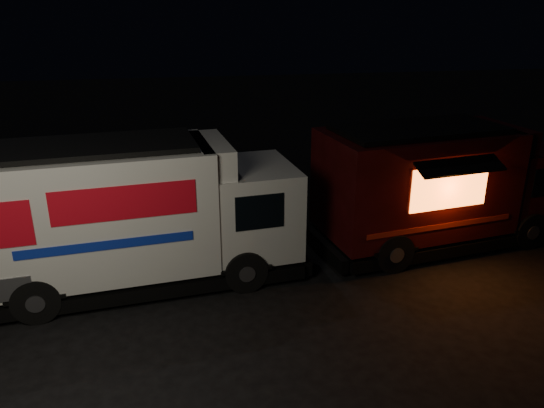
{
  "coord_description": "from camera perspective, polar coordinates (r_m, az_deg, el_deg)",
  "views": [
    {
      "loc": [
        -0.21,
        -9.89,
        6.27
      ],
      "look_at": [
        2.0,
        2.0,
        1.69
      ],
      "focal_mm": 35.0,
      "sensor_mm": 36.0,
      "label": 1
    }
  ],
  "objects": [
    {
      "name": "white_truck",
      "position": [
        12.6,
        -13.88,
        -1.01
      ],
      "size": [
        7.86,
        3.4,
        3.46
      ],
      "primitive_type": null,
      "rotation": [
        0.0,
        0.0,
        0.11
      ],
      "color": "silver",
      "rests_on": "ground"
    },
    {
      "name": "red_truck",
      "position": [
        15.13,
        17.98,
        2.0
      ],
      "size": [
        7.49,
        3.67,
        3.34
      ],
      "primitive_type": null,
      "rotation": [
        0.0,
        0.0,
        0.15
      ],
      "color": "#3C0A0C",
      "rests_on": "ground"
    },
    {
      "name": "ground",
      "position": [
        11.71,
        -8.02,
        -11.85
      ],
      "size": [
        80.0,
        80.0,
        0.0
      ],
      "primitive_type": "plane",
      "color": "black",
      "rests_on": "ground"
    }
  ]
}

